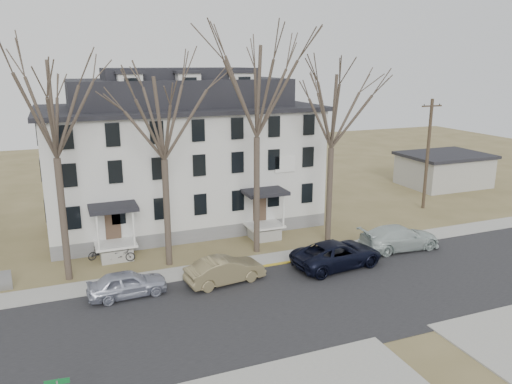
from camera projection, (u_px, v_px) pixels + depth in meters
name	position (u px, v px, depth m)	size (l,w,h in m)	color
ground	(312.00, 321.00, 24.73)	(120.00, 120.00, 0.00)	olive
main_road	(294.00, 304.00, 26.53)	(120.00, 10.00, 0.04)	#27272A
far_sidewalk	(253.00, 263.00, 31.92)	(120.00, 2.00, 0.08)	#A09F97
yellow_curb	(328.00, 257.00, 32.91)	(14.00, 0.25, 0.06)	gold
boarding_house	(182.00, 156.00, 38.78)	(20.80, 12.36, 12.05)	slate
distant_building	(444.00, 170.00, 51.62)	(8.50, 6.50, 3.35)	#A09F97
tree_far_left	(51.00, 103.00, 26.96)	(8.40, 8.40, 13.72)	#473B31
tree_mid_left	(162.00, 112.00, 29.31)	(7.80, 7.80, 12.74)	#473B31
tree_center	(257.00, 85.00, 31.09)	(9.00, 9.00, 14.70)	#473B31
tree_mid_right	(333.00, 106.00, 33.44)	(7.80, 7.80, 12.74)	#473B31
utility_pole_far	(428.00, 153.00, 42.72)	(2.00, 0.28, 9.50)	#3D3023
car_silver	(127.00, 284.00, 27.18)	(1.71, 4.25, 1.45)	#AFB4C8
car_tan	(225.00, 271.00, 28.86)	(1.62, 4.64, 1.53)	olive
car_navy	(337.00, 255.00, 31.14)	(2.71, 5.87, 1.63)	black
car_white	(399.00, 238.00, 34.04)	(2.30, 5.65, 1.64)	silver
bicycle_left	(121.00, 256.00, 31.85)	(0.63, 1.80, 0.95)	black
bicycle_right	(99.00, 253.00, 32.44)	(0.42, 1.50, 0.90)	black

